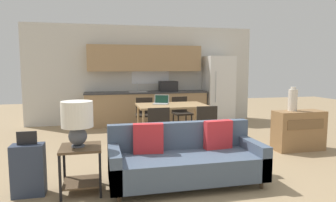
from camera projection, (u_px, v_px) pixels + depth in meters
The scene contains 16 objects.
ground_plane at pixel (197, 182), 4.09m from camera, with size 20.00×20.00×0.00m, color #9E8460.
wall_back at pixel (144, 75), 8.42m from camera, with size 6.40×0.07×2.70m.
kitchen_counter at pixel (147, 94), 8.19m from camera, with size 3.29×0.65×2.15m.
refrigerator at pixel (218, 89), 8.55m from camera, with size 0.76×0.73×1.87m.
dining_table at pixel (172, 108), 6.38m from camera, with size 1.45×0.94×0.77m.
couch at pixel (185, 159), 4.02m from camera, with size 2.02×0.80×0.81m.
side_table at pixel (81, 161), 3.72m from camera, with size 0.49×0.49×0.59m.
table_lamp at pixel (77, 119), 3.65m from camera, with size 0.38×0.38×0.56m.
credenza at pixel (298, 130), 5.65m from camera, with size 0.95×0.39×0.74m.
vase at pixel (293, 100), 5.60m from camera, with size 0.17×0.17×0.45m.
dining_chair_near_left at pixel (157, 126), 5.53m from camera, with size 0.42×0.42×0.83m.
dining_chair_far_left at pixel (145, 113), 7.10m from camera, with size 0.46×0.46×0.83m.
dining_chair_near_right at pixel (205, 124), 5.75m from camera, with size 0.43×0.43×0.83m.
dining_chair_far_right at pixel (181, 112), 7.33m from camera, with size 0.46×0.46×0.83m.
laptop at pixel (161, 102), 6.49m from camera, with size 0.39×0.36×0.20m.
suitcase at pixel (29, 169), 3.63m from camera, with size 0.38×0.22×0.79m.
Camera 1 is at (-1.28, -3.75, 1.56)m, focal length 32.00 mm.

